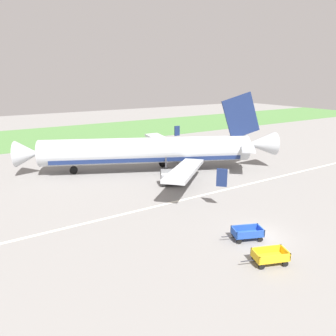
# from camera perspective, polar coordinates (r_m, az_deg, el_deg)

# --- Properties ---
(ground_plane) EXTENTS (220.00, 220.00, 0.00)m
(ground_plane) POSITION_cam_1_polar(r_m,az_deg,el_deg) (29.58, 15.98, -11.62)
(ground_plane) COLOR gray
(grass_strip) EXTENTS (220.00, 28.00, 0.06)m
(grass_strip) POSITION_cam_1_polar(r_m,az_deg,el_deg) (80.91, -17.41, 5.74)
(grass_strip) COLOR #518442
(grass_strip) RESTS_ON ground
(apron_stripe) EXTENTS (120.00, 0.36, 0.01)m
(apron_stripe) POSITION_cam_1_polar(r_m,az_deg,el_deg) (36.70, 3.67, -5.45)
(apron_stripe) COLOR silver
(apron_stripe) RESTS_ON ground
(airplane) EXTENTS (35.53, 29.18, 11.34)m
(airplane) POSITION_cam_1_polar(r_m,az_deg,el_deg) (46.41, -2.53, 3.09)
(airplane) COLOR #B2B7BC
(airplane) RESTS_ON ground
(baggage_cart_nearest) EXTENTS (3.58, 2.19, 1.07)m
(baggage_cart_nearest) POSITION_cam_1_polar(r_m,az_deg,el_deg) (25.64, 17.75, -14.78)
(baggage_cart_nearest) COLOR gold
(baggage_cart_nearest) RESTS_ON ground
(baggage_cart_second_in_row) EXTENTS (3.57, 2.23, 1.07)m
(baggage_cart_second_in_row) POSITION_cam_1_polar(r_m,az_deg,el_deg) (28.50, 13.95, -11.19)
(baggage_cart_second_in_row) COLOR #234CB2
(baggage_cart_second_in_row) RESTS_ON ground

